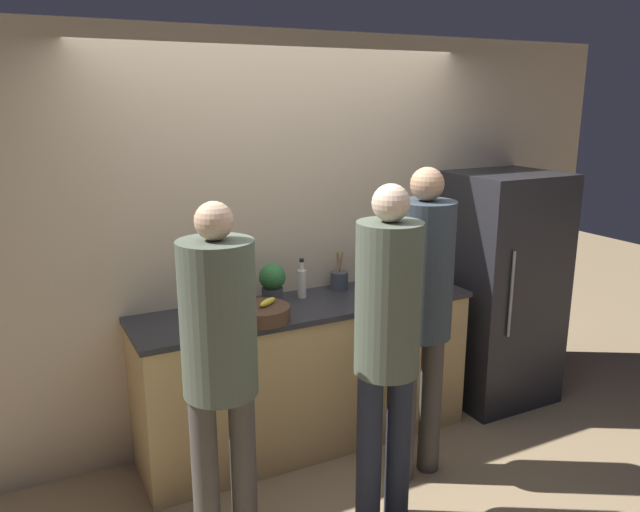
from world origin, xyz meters
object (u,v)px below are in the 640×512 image
Objects in this scene: potted_plant at (272,283)px; bottle_clear at (302,282)px; bottle_amber at (382,277)px; cup_white at (368,295)px; person_center at (387,335)px; person_right at (422,300)px; person_left at (219,351)px; fruit_bowl at (261,313)px; utensil_crock at (339,280)px; refrigerator at (499,288)px.

bottle_clear is at bearing 9.85° from potted_plant.
bottle_amber is 0.35m from cup_white.
person_center is 0.52m from person_right.
cup_white is (-0.07, 0.47, -0.09)m from person_right.
person_center is 1.18m from bottle_amber.
person_left is at bearing 164.99° from person_center.
person_right reaches higher than bottle_clear.
fruit_bowl is 0.48m from bottle_clear.
person_left is at bearing -141.99° from utensil_crock.
person_right is 5.49× the size of fruit_bowl.
person_center reaches higher than fruit_bowl.
fruit_bowl is 0.76m from utensil_crock.
fruit_bowl is at bearing 179.40° from cup_white.
refrigerator is 1.21m from cup_white.
person_right is 0.92m from fruit_bowl.
person_center is 7.03× the size of utensil_crock.
refrigerator is 17.79× the size of cup_white.
utensil_crock is 0.31m from bottle_clear.
bottle_amber is at bearing 13.51° from fruit_bowl.
bottle_clear is 0.23m from potted_plant.
person_right is 10.57× the size of bottle_amber.
bottle_amber is at bearing -16.60° from utensil_crock.
person_center reaches higher than cup_white.
person_left reaches higher than refrigerator.
bottle_amber is at bearing 58.40° from person_center.
fruit_bowl is 0.30m from potted_plant.
bottle_clear reaches higher than bottle_amber.
person_center is 1.04m from bottle_clear.
cup_white is 0.60m from potted_plant.
person_right is at bearing -83.10° from utensil_crock.
person_left is 1.22m from person_right.
person_center is at bearing -107.01° from utensil_crock.
person_left is at bearing -176.02° from person_right.
bottle_amber is at bearing 29.39° from person_left.
refrigerator is at bearing -4.35° from potted_plant.
bottle_amber is at bearing 171.79° from refrigerator.
fruit_bowl is at bearing -126.01° from potted_plant.
refrigerator reaches higher than cup_white.
person_right is at bearing -61.94° from bottle_clear.
person_left is 1.17m from bottle_clear.
bottle_clear is (0.39, 0.27, 0.06)m from fruit_bowl.
refrigerator is at bearing 15.69° from person_left.
cup_white is (-0.26, -0.24, -0.02)m from bottle_amber.
person_right is 0.94m from potted_plant.
bottle_clear is at bearing 176.50° from bottle_amber.
utensil_crock is at bearing 24.82° from fruit_bowl.
bottle_amber is 0.81m from potted_plant.
fruit_bowl is (-0.36, 0.77, -0.07)m from person_center.
utensil_crock is 1.00× the size of potted_plant.
bottle_clear is (-0.40, 0.74, -0.04)m from person_right.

